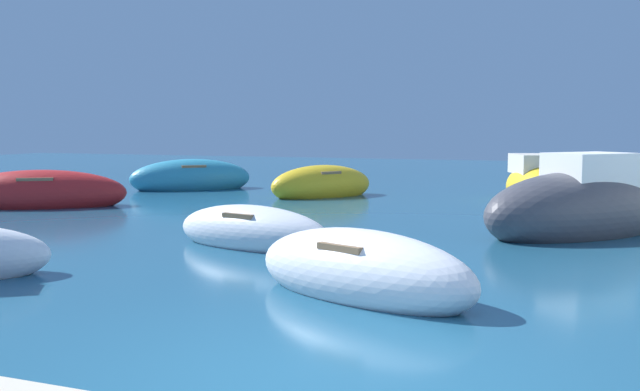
% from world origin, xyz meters
% --- Properties ---
extents(ground, '(80.00, 80.00, 0.00)m').
position_xyz_m(ground, '(0.00, 0.00, 0.00)').
color(ground, '#1E5170').
extents(moored_boat_0, '(3.45, 1.78, 0.97)m').
position_xyz_m(moored_boat_0, '(-3.53, 5.72, 0.27)').
color(moored_boat_0, white).
rests_on(moored_boat_0, ground).
extents(moored_boat_1, '(4.62, 3.64, 1.30)m').
position_xyz_m(moored_boat_1, '(-11.67, 9.27, 0.36)').
color(moored_boat_1, '#B21E1E').
rests_on(moored_boat_1, ground).
extents(moored_boat_2, '(4.32, 4.45, 2.01)m').
position_xyz_m(moored_boat_2, '(1.90, 9.29, 0.53)').
color(moored_boat_2, '#3F3F47').
rests_on(moored_boat_2, ground).
extents(moored_boat_4, '(2.76, 4.05, 1.67)m').
position_xyz_m(moored_boat_4, '(0.74, 15.44, 0.46)').
color(moored_boat_4, gold).
rests_on(moored_boat_4, ground).
extents(moored_boat_6, '(4.08, 3.94, 1.35)m').
position_xyz_m(moored_boat_6, '(-10.72, 15.40, 0.38)').
color(moored_boat_6, teal).
rests_on(moored_boat_6, ground).
extents(moored_boat_8, '(3.54, 2.33, 1.11)m').
position_xyz_m(moored_boat_8, '(-0.56, 2.92, 0.31)').
color(moored_boat_8, white).
rests_on(moored_boat_8, ground).
extents(moored_boat_9, '(3.21, 3.67, 1.26)m').
position_xyz_m(moored_boat_9, '(-5.61, 14.68, 0.35)').
color(moored_boat_9, gold).
rests_on(moored_boat_9, ground).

